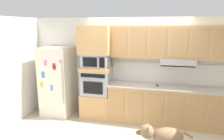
{
  "coord_description": "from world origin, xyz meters",
  "views": [
    {
      "loc": [
        0.6,
        -3.97,
        2.3
      ],
      "look_at": [
        -0.52,
        0.54,
        1.29
      ],
      "focal_mm": 32.73,
      "sensor_mm": 36.0,
      "label": 1
    }
  ],
  "objects": [
    {
      "name": "backsplash_panel",
      "position": [
        0.94,
        1.04,
        1.17
      ],
      "size": [
        3.12,
        0.02,
        0.5
      ],
      "primitive_type": "cube",
      "color": "white",
      "rests_on": "countertop_slab"
    },
    {
      "name": "dog",
      "position": [
        0.69,
        -0.63,
        0.41
      ],
      "size": [
        0.99,
        0.41,
        0.64
      ],
      "rotation": [
        0.0,
        0.0,
        -2.95
      ],
      "color": "#997551",
      "rests_on": "ground"
    },
    {
      "name": "appliance_mid_shelf",
      "position": [
        -0.97,
        0.75,
        1.25
      ],
      "size": [
        0.74,
        0.62,
        0.1
      ],
      "primitive_type": "cube",
      "color": "tan",
      "rests_on": "built_in_oven"
    },
    {
      "name": "back_kitchen_wall",
      "position": [
        0.0,
        1.11,
        1.25
      ],
      "size": [
        6.2,
        0.12,
        2.5
      ],
      "primitive_type": "cube",
      "color": "silver",
      "rests_on": "ground"
    },
    {
      "name": "refrigerator",
      "position": [
        -2.02,
        0.68,
        0.88
      ],
      "size": [
        0.76,
        0.73,
        1.76
      ],
      "color": "silver",
      "rests_on": "ground"
    },
    {
      "name": "upper_cabinet_with_hood",
      "position": [
        0.94,
        0.87,
        1.9
      ],
      "size": [
        3.08,
        0.48,
        0.88
      ],
      "color": "tan",
      "rests_on": "backsplash_panel"
    },
    {
      "name": "side_panel_left",
      "position": [
        -2.8,
        0.0,
        1.25
      ],
      "size": [
        0.12,
        7.1,
        2.5
      ],
      "primitive_type": "cube",
      "color": "silver",
      "rests_on": "ground"
    },
    {
      "name": "microwave",
      "position": [
        -0.97,
        0.75,
        1.46
      ],
      "size": [
        0.64,
        0.54,
        0.32
      ],
      "color": "#A8AAAF",
      "rests_on": "appliance_mid_shelf"
    },
    {
      "name": "appliance_upper_cabinet",
      "position": [
        -0.97,
        0.75,
        1.96
      ],
      "size": [
        0.74,
        0.62,
        0.68
      ],
      "primitive_type": "cube",
      "color": "tan",
      "rests_on": "microwave"
    },
    {
      "name": "lower_cabinet_run",
      "position": [
        0.94,
        0.75,
        0.44
      ],
      "size": [
        3.08,
        0.63,
        0.88
      ],
      "color": "tan",
      "rests_on": "ground"
    },
    {
      "name": "ground_plane",
      "position": [
        0.0,
        0.0,
        0.0
      ],
      "size": [
        9.6,
        9.6,
        0.0
      ],
      "primitive_type": "plane",
      "color": "beige"
    },
    {
      "name": "screwdriver",
      "position": [
        0.54,
        0.73,
        0.93
      ],
      "size": [
        0.17,
        0.16,
        0.03
      ],
      "color": "black",
      "rests_on": "countertop_slab"
    },
    {
      "name": "oven_base_cabinet",
      "position": [
        -0.97,
        0.75,
        0.3
      ],
      "size": [
        0.74,
        0.62,
        0.6
      ],
      "primitive_type": "cube",
      "color": "tan",
      "rests_on": "ground"
    },
    {
      "name": "built_in_oven",
      "position": [
        -0.97,
        0.75,
        0.9
      ],
      "size": [
        0.7,
        0.62,
        0.6
      ],
      "color": "#A8AAAF",
      "rests_on": "oven_base_cabinet"
    },
    {
      "name": "countertop_slab",
      "position": [
        0.94,
        0.75,
        0.9
      ],
      "size": [
        3.12,
        0.64,
        0.04
      ],
      "primitive_type": "cube",
      "color": "#BCB2A3",
      "rests_on": "lower_cabinet_run"
    }
  ]
}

